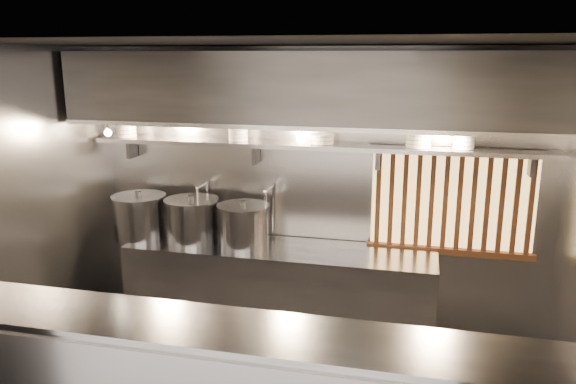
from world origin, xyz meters
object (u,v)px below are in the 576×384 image
at_px(stock_pot_right, 244,225).
at_px(stock_pot_mid, 192,220).
at_px(heat_lamp, 106,126).
at_px(pendant_bulb, 301,139).
at_px(stock_pot_left, 140,216).

bearing_deg(stock_pot_right, stock_pot_mid, 178.29).
xyz_separation_m(heat_lamp, stock_pot_right, (1.25, 0.27, -0.96)).
bearing_deg(pendant_bulb, stock_pot_mid, -176.60).
distance_m(heat_lamp, stock_pot_right, 1.60).
bearing_deg(pendant_bulb, heat_lamp, -169.00).
relative_size(heat_lamp, pendant_bulb, 1.87).
relative_size(heat_lamp, stock_pot_mid, 0.51).
distance_m(stock_pot_mid, stock_pot_right, 0.54).
xyz_separation_m(stock_pot_left, stock_pot_mid, (0.56, 0.03, -0.01)).
bearing_deg(heat_lamp, stock_pot_mid, 21.97).
bearing_deg(stock_pot_left, stock_pot_right, 0.57).
relative_size(pendant_bulb, stock_pot_left, 0.32).
height_order(stock_pot_left, stock_pot_right, stock_pot_left).
distance_m(stock_pot_left, stock_pot_mid, 0.56).
bearing_deg(stock_pot_mid, stock_pot_right, -1.71).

